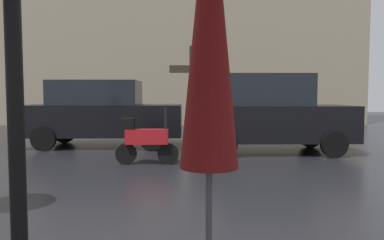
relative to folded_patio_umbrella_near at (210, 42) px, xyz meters
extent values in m
cylinder|color=black|center=(-0.86, -0.31, -0.53)|extent=(0.07, 0.07, 2.52)
cone|color=maroon|center=(0.00, 0.00, 0.13)|extent=(0.31, 0.31, 1.57)
cylinder|color=black|center=(-0.54, 6.16, -1.56)|extent=(0.46, 0.09, 0.46)
cylinder|color=black|center=(-1.45, 6.16, -1.56)|extent=(0.46, 0.09, 0.46)
cube|color=red|center=(-0.99, 6.16, -1.18)|extent=(0.91, 0.32, 0.32)
cube|color=black|center=(-1.40, 6.16, -0.90)|extent=(0.28, 0.28, 0.24)
cylinder|color=black|center=(-0.58, 6.16, -0.83)|extent=(0.06, 0.06, 0.55)
cube|color=black|center=(-2.54, 9.01, -1.01)|extent=(4.49, 1.74, 0.89)
cube|color=black|center=(-2.76, 9.01, -0.21)|extent=(2.47, 1.60, 0.70)
cylinder|color=black|center=(-1.08, 9.87, -1.45)|extent=(0.67, 0.18, 0.67)
cylinder|color=black|center=(-1.08, 8.14, -1.45)|extent=(0.67, 0.18, 0.67)
cylinder|color=black|center=(-4.00, 9.87, -1.45)|extent=(0.67, 0.18, 0.67)
cylinder|color=black|center=(-4.00, 8.14, -1.45)|extent=(0.67, 0.18, 0.67)
cube|color=black|center=(2.09, 7.85, -1.01)|extent=(4.08, 1.76, 0.91)
cube|color=black|center=(1.89, 7.85, -0.15)|extent=(2.25, 1.62, 0.80)
cylinder|color=black|center=(3.42, 8.74, -1.47)|extent=(0.65, 0.18, 0.65)
cylinder|color=black|center=(3.42, 6.97, -1.47)|extent=(0.65, 0.18, 0.65)
cylinder|color=black|center=(0.77, 8.74, -1.47)|extent=(0.65, 0.18, 0.65)
cylinder|color=black|center=(0.77, 6.97, -1.47)|extent=(0.65, 0.18, 0.65)
cylinder|color=black|center=(-0.03, 7.10, -0.45)|extent=(0.08, 0.08, 2.68)
cube|color=#33281E|center=(0.25, 7.10, 0.64)|extent=(0.56, 0.04, 0.18)
cube|color=#33281E|center=(-0.29, 7.10, 0.34)|extent=(0.52, 0.04, 0.18)
camera|label=1|loc=(-0.11, -1.94, -0.27)|focal=35.09mm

